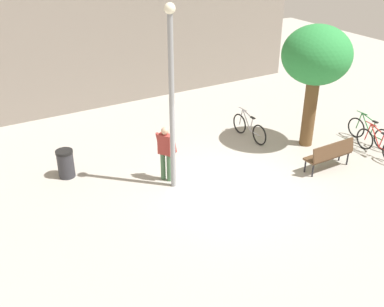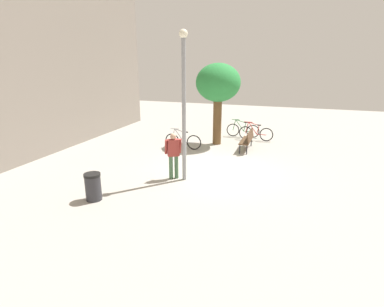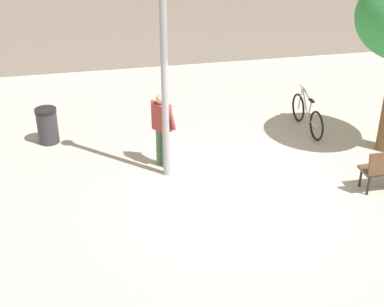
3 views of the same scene
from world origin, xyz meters
name	(u,v)px [view 2 (image 2 of 3)]	position (x,y,z in m)	size (l,w,h in m)	color
ground_plane	(217,170)	(0.00, 0.00, 0.00)	(36.00, 36.00, 0.00)	#A8A399
building_facade	(26,51)	(0.00, 8.60, 4.46)	(16.19, 2.00, 8.93)	gray
lamppost	(184,99)	(-1.33, 0.85, 2.85)	(0.28, 0.28, 5.03)	gray
person_by_lamppost	(173,153)	(-1.35, 1.25, 0.97)	(0.51, 0.62, 1.67)	#47704C
park_bench	(248,139)	(3.16, -0.68, 0.55)	(1.60, 0.49, 0.92)	#513823
plaza_tree	(218,84)	(3.77, 0.98, 2.96)	(2.16, 2.16, 3.97)	brown
bicycle_red	(256,133)	(5.15, -0.78, 0.38)	(0.17, 1.81, 0.97)	black
bicycle_silver	(183,141)	(2.37, 2.29, 0.38)	(0.09, 1.81, 0.97)	black
bicycle_green	(243,130)	(5.66, -0.01, 0.38)	(0.08, 1.81, 0.97)	black
trash_bin	(93,187)	(-3.80, 2.88, 0.43)	(0.50, 0.50, 0.85)	#2D2D33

